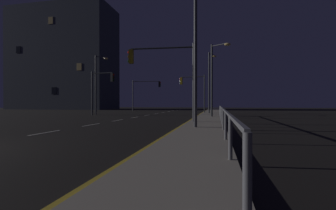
{
  "coord_description": "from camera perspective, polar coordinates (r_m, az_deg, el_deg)",
  "views": [
    {
      "loc": [
        7.76,
        -4.33,
        1.37
      ],
      "look_at": [
        1.88,
        23.51,
        1.16
      ],
      "focal_mm": 24.93,
      "sensor_mm": 36.0,
      "label": 1
    }
  ],
  "objects": [
    {
      "name": "traffic_light_far_center",
      "position": [
        32.05,
        6.21,
        4.62
      ],
      "size": [
        3.52,
        0.57,
        5.09
      ],
      "color": "#2D3033",
      "rests_on": "sidewalk_right"
    },
    {
      "name": "traffic_light_near_left",
      "position": [
        40.43,
        -5.62,
        3.96
      ],
      "size": [
        4.99,
        0.66,
        5.41
      ],
      "color": "#38383D",
      "rests_on": "ground"
    },
    {
      "name": "sidewalk_right",
      "position": [
        21.88,
        10.03,
        -2.99
      ],
      "size": [
        2.31,
        77.0,
        0.14
      ],
      "primitive_type": "cube",
      "color": "#9E937F",
      "rests_on": "ground"
    },
    {
      "name": "barrier_fence",
      "position": [
        13.91,
        13.09,
        -1.62
      ],
      "size": [
        0.09,
        23.23,
        0.98
      ],
      "color": "#59595E",
      "rests_on": "sidewalk_right"
    },
    {
      "name": "building_distant",
      "position": [
        61.17,
        -24.1,
        10.11
      ],
      "size": [
        23.67,
        10.11,
        23.42
      ],
      "color": "#3D424C",
      "rests_on": "ground"
    },
    {
      "name": "street_lamp_corner",
      "position": [
        22.03,
        11.37,
        7.78
      ],
      "size": [
        1.75,
        1.1,
        6.67
      ],
      "color": "#2D3033",
      "rests_on": "sidewalk_right"
    },
    {
      "name": "ground_plane",
      "position": [
        23.21,
        -7.63,
        -2.96
      ],
      "size": [
        112.0,
        112.0,
        0.0
      ],
      "primitive_type": "plane",
      "color": "black",
      "rests_on": "ground"
    },
    {
      "name": "traffic_light_near_right",
      "position": [
        16.05,
        -1.06,
        9.4
      ],
      "size": [
        4.64,
        0.54,
        5.24
      ],
      "color": "#38383D",
      "rests_on": "sidewalk_right"
    },
    {
      "name": "lane_markings_center",
      "position": [
        26.53,
        -5.1,
        -2.52
      ],
      "size": [
        0.14,
        50.0,
        0.01
      ],
      "color": "silver",
      "rests_on": "ground"
    },
    {
      "name": "street_lamp_far_end",
      "position": [
        29.63,
        -16.81,
        6.05
      ],
      "size": [
        1.26,
        1.18,
        7.17
      ],
      "color": "#38383D",
      "rests_on": "ground"
    },
    {
      "name": "street_lamp_median",
      "position": [
        30.29,
        10.24,
        6.73
      ],
      "size": [
        1.01,
        1.61,
        7.65
      ],
      "color": "#2D3033",
      "rests_on": "sidewalk_right"
    },
    {
      "name": "traffic_light_far_right",
      "position": [
        27.51,
        -15.94,
        4.85
      ],
      "size": [
        2.99,
        0.56,
        5.03
      ],
      "color": "#38383D",
      "rests_on": "ground"
    },
    {
      "name": "lane_edge_line",
      "position": [
        26.95,
        7.39,
        -2.48
      ],
      "size": [
        0.14,
        53.0,
        0.01
      ],
      "color": "gold",
      "rests_on": "ground"
    },
    {
      "name": "street_lamp_across_street",
      "position": [
        12.72,
        5.99,
        16.52
      ],
      "size": [
        1.38,
        0.99,
        8.07
      ],
      "color": "#38383D",
      "rests_on": "sidewalk_right"
    }
  ]
}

